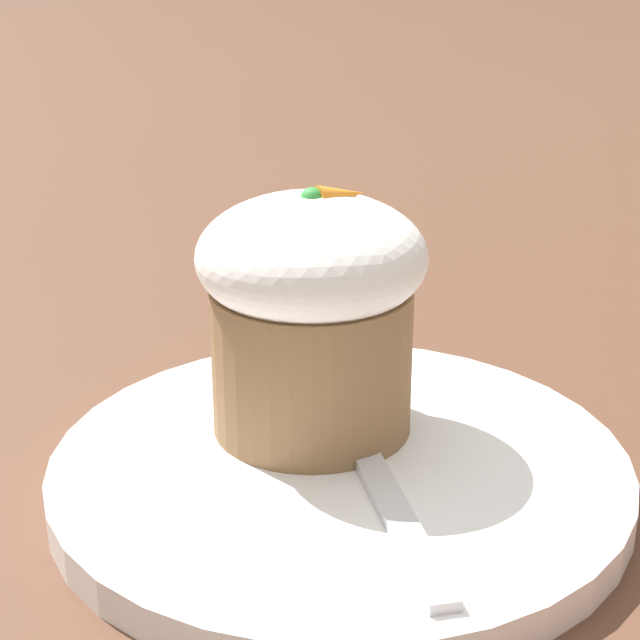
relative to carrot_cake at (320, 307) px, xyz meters
The scene contains 4 objects.
ground_plane 0.07m from the carrot_cake, 97.15° to the right, with size 4.00×4.00×0.00m, color #513323.
dessert_plate 0.06m from the carrot_cake, 97.15° to the right, with size 0.21×0.21×0.01m.
carrot_cake is the anchor object (origin of this frame).
spoon 0.05m from the carrot_cake, 85.23° to the right, with size 0.04×0.13×0.01m.
Camera 1 is at (-0.14, -0.31, 0.20)m, focal length 60.00 mm.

